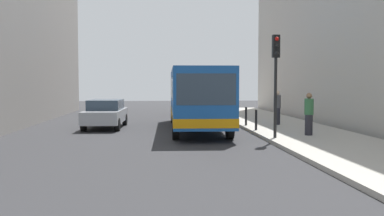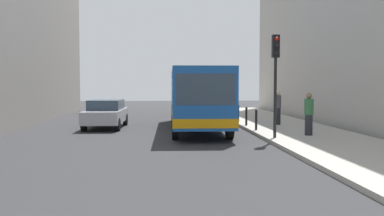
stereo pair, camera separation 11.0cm
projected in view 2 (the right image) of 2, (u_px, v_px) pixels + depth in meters
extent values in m
plane|color=#2D2D30|center=(184.00, 137.00, 18.67)|extent=(80.00, 80.00, 0.00)
cube|color=#ADA89E|center=(306.00, 134.00, 19.08)|extent=(4.40, 40.00, 0.15)
cube|color=#19519E|center=(197.00, 95.00, 21.73)|extent=(2.78, 11.06, 2.50)
cube|color=orange|center=(197.00, 114.00, 21.78)|extent=(2.80, 11.08, 0.36)
cube|color=#2D3D4C|center=(206.00, 89.00, 16.25)|extent=(2.26, 0.12, 1.20)
cube|color=#2D3D4C|center=(196.00, 88.00, 22.21)|extent=(2.76, 9.46, 1.00)
cylinder|color=black|center=(230.00, 127.00, 17.97)|extent=(0.31, 1.01, 1.00)
cylinder|color=black|center=(175.00, 127.00, 17.85)|extent=(0.31, 1.01, 1.00)
cylinder|color=black|center=(212.00, 114.00, 25.75)|extent=(0.31, 1.01, 1.00)
cylinder|color=black|center=(174.00, 114.00, 25.63)|extent=(0.31, 1.01, 1.00)
cube|color=#A5A8AD|center=(106.00, 116.00, 22.47)|extent=(2.01, 4.48, 0.64)
cube|color=#2D3D4C|center=(106.00, 105.00, 22.59)|extent=(1.71, 2.54, 0.52)
cylinder|color=black|center=(118.00, 125.00, 21.02)|extent=(0.25, 0.65, 0.64)
cylinder|color=black|center=(84.00, 125.00, 20.97)|extent=(0.25, 0.65, 0.64)
cylinder|color=black|center=(125.00, 120.00, 24.01)|extent=(0.25, 0.65, 0.64)
cylinder|color=black|center=(96.00, 120.00, 23.96)|extent=(0.25, 0.65, 0.64)
cube|color=maroon|center=(194.00, 106.00, 31.72)|extent=(2.14, 4.53, 0.64)
cube|color=#2D3D4C|center=(194.00, 99.00, 31.84)|extent=(1.79, 2.58, 0.52)
cylinder|color=black|center=(206.00, 112.00, 30.24)|extent=(0.27, 0.66, 0.64)
cylinder|color=black|center=(183.00, 112.00, 30.24)|extent=(0.27, 0.66, 0.64)
cylinder|color=black|center=(205.00, 110.00, 33.23)|extent=(0.27, 0.66, 0.64)
cylinder|color=black|center=(184.00, 110.00, 33.24)|extent=(0.27, 0.66, 0.64)
cylinder|color=black|center=(275.00, 98.00, 17.19)|extent=(0.12, 0.12, 3.20)
cube|color=black|center=(276.00, 46.00, 17.08)|extent=(0.28, 0.24, 0.90)
sphere|color=red|center=(277.00, 39.00, 16.93)|extent=(0.16, 0.16, 0.16)
sphere|color=black|center=(277.00, 46.00, 16.95)|extent=(0.16, 0.16, 0.16)
sphere|color=black|center=(277.00, 53.00, 16.96)|extent=(0.16, 0.16, 0.16)
cylinder|color=black|center=(256.00, 120.00, 20.12)|extent=(0.11, 0.11, 0.95)
cylinder|color=black|center=(246.00, 116.00, 22.39)|extent=(0.11, 0.11, 0.95)
cylinder|color=black|center=(238.00, 113.00, 24.65)|extent=(0.11, 0.11, 0.95)
cylinder|color=#26262D|center=(309.00, 125.00, 18.08)|extent=(0.32, 0.32, 0.87)
cylinder|color=#336B3F|center=(309.00, 107.00, 18.03)|extent=(0.38, 0.38, 0.67)
sphere|color=#8C6647|center=(309.00, 96.00, 18.01)|extent=(0.24, 0.24, 0.24)
cylinder|color=#26262D|center=(278.00, 116.00, 22.80)|extent=(0.32, 0.32, 0.88)
cylinder|color=#4C4C51|center=(278.00, 102.00, 22.76)|extent=(0.38, 0.38, 0.68)
sphere|color=beige|center=(278.00, 93.00, 22.73)|extent=(0.24, 0.24, 0.24)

